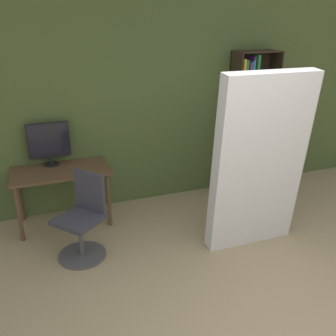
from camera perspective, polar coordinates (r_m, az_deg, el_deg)
wall_back at (r=5.16m, az=-1.36°, el=9.49°), size 8.00×0.06×2.70m
desk at (r=4.80m, az=-15.98°, el=-1.40°), size 1.17×0.64×0.74m
monitor at (r=4.85m, az=-17.68°, el=3.80°), size 0.51×0.19×0.55m
office_chair at (r=4.21m, az=-12.82°, el=-8.29°), size 0.62×0.62×0.94m
bookshelf at (r=5.63m, az=11.77°, el=6.92°), size 0.65×0.32×2.04m
mattress_near at (r=4.14m, az=13.77°, el=0.54°), size 1.06×0.35×2.00m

